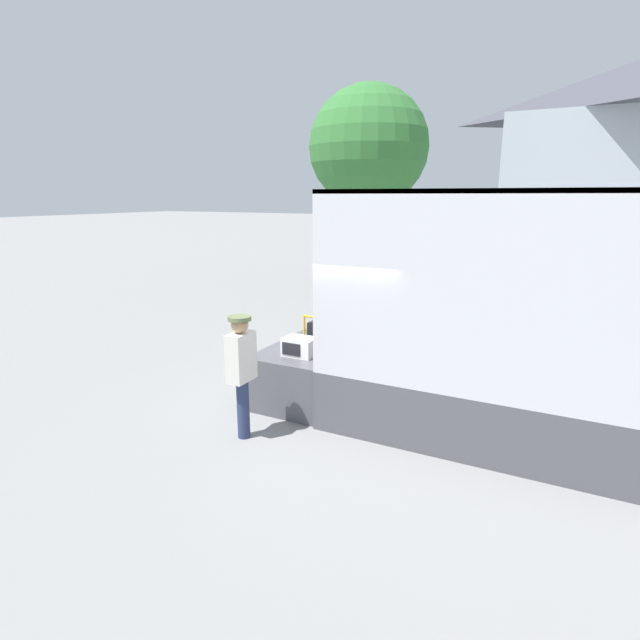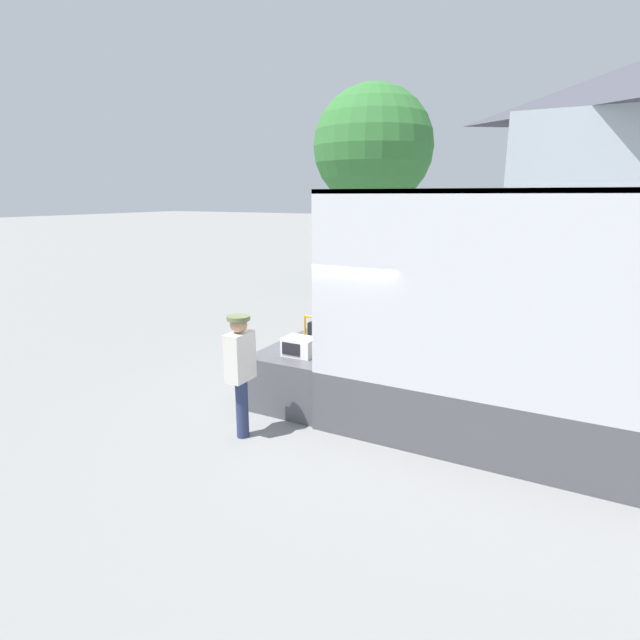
{
  "view_description": "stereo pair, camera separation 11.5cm",
  "coord_description": "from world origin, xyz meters",
  "px_view_note": "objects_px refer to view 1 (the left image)",
  "views": [
    {
      "loc": [
        3.24,
        -7.2,
        3.43
      ],
      "look_at": [
        -0.34,
        -0.2,
        1.46
      ],
      "focal_mm": 28.0,
      "sensor_mm": 36.0,
      "label": 1
    },
    {
      "loc": [
        3.34,
        -7.15,
        3.43
      ],
      "look_at": [
        -0.34,
        -0.2,
        1.46
      ],
      "focal_mm": 28.0,
      "sensor_mm": 36.0,
      "label": 2
    }
  ],
  "objects_px": {
    "worker_person": "(241,364)",
    "portable_generator": "(324,332)",
    "microwave": "(300,347)",
    "box_truck": "(609,382)",
    "street_tree": "(368,147)"
  },
  "relations": [
    {
      "from": "worker_person",
      "to": "portable_generator",
      "type": "bearing_deg",
      "value": 83.78
    },
    {
      "from": "box_truck",
      "to": "microwave",
      "type": "relative_size",
      "value": 12.74
    },
    {
      "from": "microwave",
      "to": "worker_person",
      "type": "height_order",
      "value": "worker_person"
    },
    {
      "from": "box_truck",
      "to": "street_tree",
      "type": "distance_m",
      "value": 13.89
    },
    {
      "from": "street_tree",
      "to": "microwave",
      "type": "bearing_deg",
      "value": -73.22
    },
    {
      "from": "street_tree",
      "to": "box_truck",
      "type": "bearing_deg",
      "value": -54.16
    },
    {
      "from": "box_truck",
      "to": "street_tree",
      "type": "xyz_separation_m",
      "value": [
        -7.77,
        10.76,
        4.09
      ]
    },
    {
      "from": "worker_person",
      "to": "street_tree",
      "type": "height_order",
      "value": "street_tree"
    },
    {
      "from": "portable_generator",
      "to": "street_tree",
      "type": "bearing_deg",
      "value": 108.12
    },
    {
      "from": "box_truck",
      "to": "portable_generator",
      "type": "bearing_deg",
      "value": 175.36
    },
    {
      "from": "box_truck",
      "to": "microwave",
      "type": "height_order",
      "value": "box_truck"
    },
    {
      "from": "microwave",
      "to": "street_tree",
      "type": "xyz_separation_m",
      "value": [
        -3.39,
        11.25,
        4.08
      ]
    },
    {
      "from": "microwave",
      "to": "worker_person",
      "type": "relative_size",
      "value": 0.28
    },
    {
      "from": "portable_generator",
      "to": "worker_person",
      "type": "height_order",
      "value": "worker_person"
    },
    {
      "from": "microwave",
      "to": "box_truck",
      "type": "bearing_deg",
      "value": 6.5
    }
  ]
}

